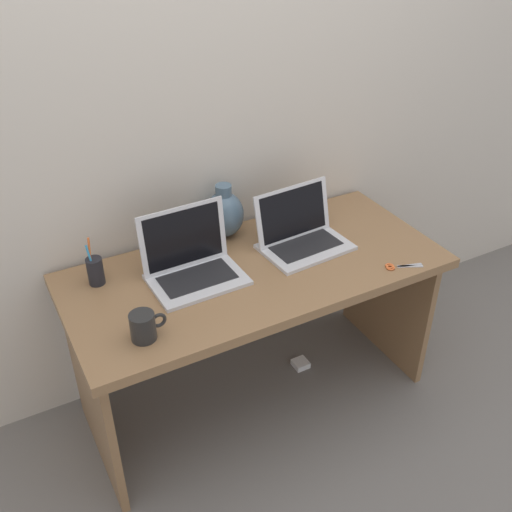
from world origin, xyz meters
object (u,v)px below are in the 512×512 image
Objects in this scene: laptop_right at (300,231)px; coffee_mug at (144,326)px; green_vase at (224,213)px; power_brick at (301,364)px; pen_cup at (95,271)px; laptop_left at (191,259)px; scissors at (397,266)px.

coffee_mug is at bearing -161.36° from laptop_right.
power_brick is at bearing -37.98° from green_vase.
pen_cup reaches higher than power_brick.
laptop_left reaches higher than scissors.
laptop_left is at bearing -19.34° from pen_cup.
laptop_right reaches higher than power_brick.
coffee_mug reaches higher than scissors.
laptop_right is at bearing -8.75° from pen_cup.
power_brick is at bearing 122.35° from scissors.
pen_cup is 1.13m from power_brick.
coffee_mug is 0.65× the size of pen_cup.
laptop_right is at bearing -0.96° from laptop_left.
laptop_left reaches higher than pen_cup.
laptop_right is 1.92× the size of pen_cup.
power_brick is at bearing -1.00° from laptop_left.
pen_cup reaches higher than scissors.
scissors is at bearing -24.79° from laptop_left.
scissors is at bearing -57.65° from power_brick.
green_vase is 1.21× the size of pen_cup.
coffee_mug is 1.00m from scissors.
laptop_right is 2.94× the size of coffee_mug.
laptop_right is at bearing 178.53° from power_brick.
green_vase is at bearing 131.73° from scissors.
scissors is at bearing -53.03° from laptop_right.
pen_cup is (-0.05, 0.38, 0.01)m from coffee_mug.
scissors reaches higher than power_brick.
laptop_left is 1.84× the size of pen_cup.
pen_cup is at bearing -171.09° from green_vase.
coffee_mug is at bearing 175.99° from scissors.
laptop_left reaches higher than coffee_mug.
laptop_left is 0.35m from pen_cup.
power_brick is at bearing -1.47° from laptop_right.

